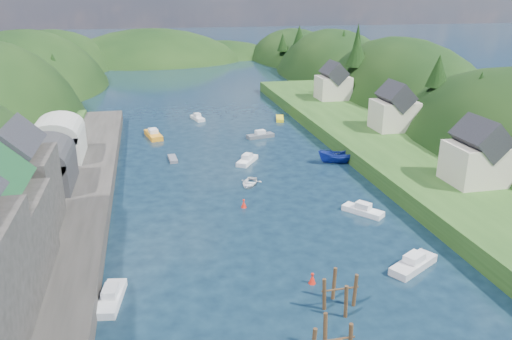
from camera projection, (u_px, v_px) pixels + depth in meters
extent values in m
plane|color=black|center=(228.00, 149.00, 84.31)|extent=(600.00, 600.00, 0.00)
ellipsoid|color=black|center=(32.00, 118.00, 140.55)|extent=(44.00, 75.56, 48.19)
ellipsoid|color=black|center=(54.00, 86.00, 178.61)|extent=(44.00, 75.56, 39.00)
ellipsoid|color=black|center=(397.00, 140.00, 119.24)|extent=(36.00, 75.56, 48.00)
ellipsoid|color=black|center=(333.00, 101.00, 158.55)|extent=(36.00, 75.56, 44.49)
ellipsoid|color=black|center=(295.00, 76.00, 196.65)|extent=(36.00, 75.56, 36.00)
ellipsoid|color=black|center=(154.00, 86.00, 195.96)|extent=(80.00, 60.00, 44.00)
ellipsoid|color=black|center=(220.00, 84.00, 211.49)|extent=(70.00, 56.00, 36.00)
cone|color=black|center=(22.00, 79.00, 102.53)|extent=(5.28, 5.28, 4.80)
cone|color=black|center=(9.00, 54.00, 111.65)|extent=(4.77, 4.77, 5.70)
cone|color=black|center=(53.00, 64.00, 120.84)|extent=(4.07, 4.07, 5.11)
cone|color=black|center=(34.00, 51.00, 134.88)|extent=(4.56, 4.56, 8.62)
cone|color=black|center=(34.00, 54.00, 141.48)|extent=(4.75, 4.75, 6.06)
cone|color=black|center=(57.00, 49.00, 151.15)|extent=(4.27, 4.27, 6.58)
cone|color=black|center=(479.00, 94.00, 78.22)|extent=(5.29, 5.29, 6.89)
cone|color=black|center=(438.00, 71.00, 86.28)|extent=(4.07, 4.07, 5.56)
cone|color=black|center=(406.00, 82.00, 99.69)|extent=(3.40, 3.40, 5.52)
cone|color=black|center=(393.00, 56.00, 113.86)|extent=(4.94, 4.94, 8.22)
cone|color=black|center=(357.00, 51.00, 112.75)|extent=(5.25, 5.25, 6.67)
cone|color=black|center=(358.00, 41.00, 128.02)|extent=(3.36, 3.36, 9.19)
cone|color=black|center=(343.00, 44.00, 141.86)|extent=(4.57, 4.57, 7.82)
cone|color=black|center=(326.00, 45.00, 154.14)|extent=(3.59, 3.59, 7.14)
cone|color=black|center=(299.00, 35.00, 161.29)|extent=(4.14, 4.14, 6.36)
cone|color=black|center=(283.00, 42.00, 171.71)|extent=(3.83, 3.83, 6.08)
cube|color=#2D2B28|center=(46.00, 240.00, 51.55)|extent=(12.00, 110.00, 2.00)
cube|color=#2D2B28|center=(20.00, 193.00, 50.37)|extent=(7.00, 8.00, 8.00)
cube|color=black|center=(12.00, 147.00, 48.73)|extent=(5.15, 8.32, 5.15)
cube|color=#2D2D30|center=(44.00, 172.00, 62.07)|extent=(7.00, 9.00, 4.00)
cylinder|color=#2D2D30|center=(41.00, 157.00, 61.40)|extent=(7.00, 9.00, 7.00)
cube|color=#B2B2A8|center=(58.00, 145.00, 73.10)|extent=(7.00, 9.00, 4.00)
cylinder|color=#B2B2A8|center=(56.00, 131.00, 72.43)|extent=(7.00, 9.00, 7.00)
cube|color=#234719|center=(392.00, 150.00, 79.78)|extent=(16.00, 120.00, 2.40)
cube|color=beige|center=(477.00, 163.00, 62.39)|extent=(7.00, 6.00, 5.00)
cube|color=black|center=(481.00, 138.00, 61.26)|extent=(5.15, 6.24, 5.15)
cube|color=beige|center=(394.00, 115.00, 86.69)|extent=(7.00, 6.00, 5.00)
cube|color=black|center=(396.00, 96.00, 85.56)|extent=(5.15, 6.24, 5.15)
cube|color=beige|center=(333.00, 88.00, 111.30)|extent=(7.00, 6.00, 5.00)
cube|color=black|center=(334.00, 73.00, 110.17)|extent=(5.15, 6.24, 5.15)
cylinder|color=#382314|center=(325.00, 334.00, 36.98)|extent=(0.32, 0.32, 3.64)
cylinder|color=#382314|center=(332.00, 340.00, 35.47)|extent=(3.40, 0.16, 0.16)
cylinder|color=#382314|center=(355.00, 293.00, 42.01)|extent=(0.32, 0.32, 3.64)
cylinder|color=#382314|center=(334.00, 286.00, 42.98)|extent=(0.32, 0.32, 3.64)
cylinder|color=#382314|center=(324.00, 297.00, 41.46)|extent=(0.32, 0.32, 3.64)
cylinder|color=#382314|center=(346.00, 305.00, 40.49)|extent=(0.32, 0.32, 3.64)
cylinder|color=#382314|center=(340.00, 289.00, 41.53)|extent=(3.25, 0.16, 0.16)
cone|color=red|center=(312.00, 279.00, 45.51)|extent=(0.70, 0.70, 0.90)
sphere|color=red|center=(312.00, 274.00, 45.34)|extent=(0.30, 0.30, 0.30)
cone|color=red|center=(244.00, 204.00, 61.55)|extent=(0.70, 0.70, 0.90)
sphere|color=red|center=(244.00, 200.00, 61.38)|extent=(0.30, 0.30, 0.30)
cube|color=silver|center=(111.00, 299.00, 42.82)|extent=(2.56, 5.46, 0.73)
cube|color=silver|center=(110.00, 291.00, 42.56)|extent=(1.49, 2.01, 0.70)
cube|color=silver|center=(413.00, 265.00, 48.03)|extent=(5.88, 4.50, 0.80)
cube|color=silver|center=(414.00, 258.00, 47.77)|extent=(2.39, 2.14, 0.70)
cube|color=silver|center=(197.00, 118.00, 103.68)|extent=(2.73, 4.92, 0.66)
cube|color=silver|center=(197.00, 115.00, 103.43)|extent=(1.48, 1.87, 0.70)
imported|color=navy|center=(337.00, 157.00, 77.11)|extent=(6.25, 3.09, 2.31)
cube|color=slate|center=(173.00, 159.00, 78.84)|extent=(1.44, 3.69, 0.51)
cube|color=yellow|center=(280.00, 119.00, 103.48)|extent=(2.49, 4.72, 0.63)
imported|color=white|center=(250.00, 183.00, 68.77)|extent=(4.37, 4.96, 0.85)
cube|color=white|center=(247.00, 161.00, 77.62)|extent=(4.22, 5.17, 0.71)
cube|color=silver|center=(247.00, 156.00, 77.37)|extent=(1.97, 2.13, 0.70)
cube|color=orange|center=(153.00, 135.00, 91.12)|extent=(3.34, 6.63, 0.89)
cube|color=silver|center=(153.00, 131.00, 90.84)|extent=(1.89, 2.47, 0.70)
cube|color=#575C63|center=(260.00, 136.00, 90.95)|extent=(5.27, 2.87, 0.70)
cube|color=silver|center=(260.00, 132.00, 90.70)|extent=(1.99, 1.57, 0.70)
cube|color=white|center=(363.00, 211.00, 59.91)|extent=(4.36, 4.91, 0.70)
cube|color=silver|center=(363.00, 205.00, 59.66)|extent=(1.98, 2.07, 0.70)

